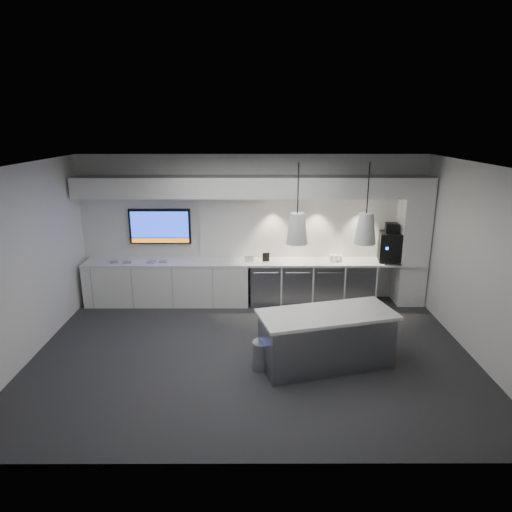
{
  "coord_description": "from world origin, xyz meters",
  "views": [
    {
      "loc": [
        0.04,
        -6.65,
        3.57
      ],
      "look_at": [
        0.06,
        1.1,
        1.32
      ],
      "focal_mm": 32.0,
      "sensor_mm": 36.0,
      "label": 1
    }
  ],
  "objects_px": {
    "bin": "(263,355)",
    "island": "(326,339)",
    "wall_tv": "(160,226)",
    "coffee_machine": "(390,245)"
  },
  "relations": [
    {
      "from": "wall_tv",
      "to": "bin",
      "type": "relative_size",
      "value": 2.86
    },
    {
      "from": "wall_tv",
      "to": "island",
      "type": "height_order",
      "value": "wall_tv"
    },
    {
      "from": "bin",
      "to": "island",
      "type": "bearing_deg",
      "value": 6.14
    },
    {
      "from": "wall_tv",
      "to": "bin",
      "type": "distance_m",
      "value": 3.81
    },
    {
      "from": "island",
      "to": "bin",
      "type": "height_order",
      "value": "island"
    },
    {
      "from": "wall_tv",
      "to": "coffee_machine",
      "type": "bearing_deg",
      "value": -3.03
    },
    {
      "from": "bin",
      "to": "coffee_machine",
      "type": "height_order",
      "value": "coffee_machine"
    },
    {
      "from": "island",
      "to": "bin",
      "type": "distance_m",
      "value": 0.99
    },
    {
      "from": "island",
      "to": "coffee_machine",
      "type": "distance_m",
      "value": 3.15
    },
    {
      "from": "wall_tv",
      "to": "island",
      "type": "distance_m",
      "value": 4.28
    }
  ]
}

